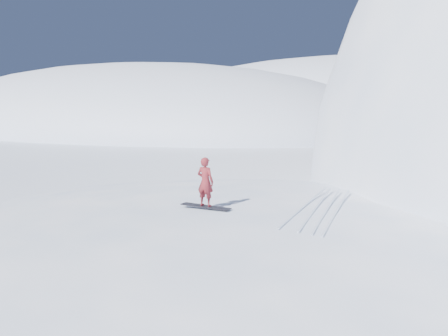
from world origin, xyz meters
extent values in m
ellipsoid|color=white|center=(1.00, 3.00, 0.00)|extent=(36.00, 28.00, 4.80)
ellipsoid|color=white|center=(-70.00, 60.00, 0.00)|extent=(120.00, 70.00, 28.00)
ellipsoid|color=white|center=(-40.00, 110.00, 0.00)|extent=(140.00, 90.00, 36.00)
ellipsoid|color=white|center=(-4.00, -2.00, 0.00)|extent=(6.00, 5.40, 0.80)
ellipsoid|color=white|center=(-2.00, 6.00, 0.00)|extent=(7.00, 6.30, 1.00)
cube|color=black|center=(-3.08, 2.37, 2.41)|extent=(1.72, 0.48, 0.03)
imported|color=maroon|center=(-3.08, 2.37, 3.19)|extent=(0.59, 0.42, 1.53)
ellipsoid|color=white|center=(-61.17, 45.25, 0.00)|extent=(8.59, 6.87, 6.01)
cube|color=silver|center=(-0.66, 4.47, 2.42)|extent=(1.19, 5.90, 0.04)
cube|color=silver|center=(-0.28, 4.47, 2.42)|extent=(1.54, 5.83, 0.04)
cube|color=silver|center=(0.08, 4.47, 2.42)|extent=(1.54, 5.83, 0.04)
cube|color=silver|center=(0.39, 4.47, 2.42)|extent=(1.47, 5.85, 0.04)
camera|label=1|loc=(5.01, -8.11, 5.61)|focal=35.00mm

